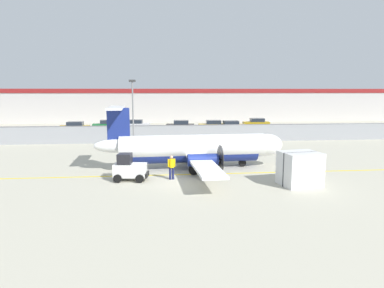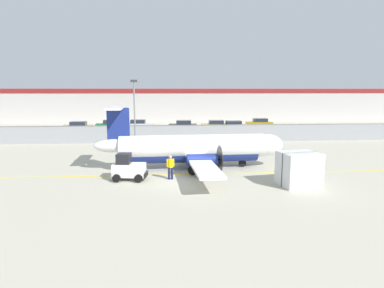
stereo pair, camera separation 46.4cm
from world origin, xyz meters
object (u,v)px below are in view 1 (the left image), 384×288
at_px(ground_crew_worker, 172,166).
at_px(parked_car_6, 256,123).
at_px(parked_car_1, 107,125).
at_px(parked_car_4, 213,126).
at_px(cargo_container, 300,169).
at_px(traffic_cone_far_left, 216,162).
at_px(traffic_cone_near_left, 191,159).
at_px(apron_light_pole, 133,108).
at_px(parked_car_0, 75,127).
at_px(parked_car_5, 232,126).
at_px(traffic_cone_near_right, 208,159).
at_px(parked_car_2, 136,125).
at_px(parked_car_3, 180,126).
at_px(baggage_tug, 129,168).
at_px(commuter_airplane, 197,148).

height_order(ground_crew_worker, parked_car_6, same).
relative_size(parked_car_1, parked_car_4, 1.01).
relative_size(cargo_container, traffic_cone_far_left, 4.23).
bearing_deg(traffic_cone_near_left, ground_crew_worker, -108.55).
xyz_separation_m(cargo_container, apron_light_pole, (-11.83, 15.79, 3.20)).
relative_size(parked_car_6, apron_light_pole, 0.59).
distance_m(parked_car_0, parked_car_5, 23.05).
relative_size(ground_crew_worker, traffic_cone_near_left, 2.66).
xyz_separation_m(traffic_cone_near_left, traffic_cone_far_left, (2.04, -1.25, 0.00)).
height_order(cargo_container, parked_car_6, cargo_container).
distance_m(parked_car_5, parked_car_6, 6.50).
distance_m(traffic_cone_near_left, parked_car_1, 26.79).
bearing_deg(traffic_cone_near_left, traffic_cone_near_right, -0.76).
bearing_deg(traffic_cone_near_right, parked_car_2, 107.28).
height_order(traffic_cone_near_left, parked_car_3, parked_car_3).
height_order(ground_crew_worker, parked_car_0, same).
bearing_deg(parked_car_6, apron_light_pole, 47.09).
bearing_deg(apron_light_pole, parked_car_2, 92.78).
bearing_deg(parked_car_0, traffic_cone_far_left, 124.92).
bearing_deg(parked_car_2, baggage_tug, -83.52).
bearing_deg(commuter_airplane, parked_car_6, 62.20).
bearing_deg(parked_car_1, commuter_airplane, 107.75).
relative_size(commuter_airplane, ground_crew_worker, 9.45).
bearing_deg(baggage_tug, traffic_cone_near_right, 48.33).
xyz_separation_m(traffic_cone_near_left, parked_car_0, (-14.87, 22.09, 0.58)).
distance_m(ground_crew_worker, traffic_cone_near_right, 6.41).
height_order(traffic_cone_near_right, apron_light_pole, apron_light_pole).
distance_m(baggage_tug, parked_car_6, 35.88).
height_order(ground_crew_worker, apron_light_pole, apron_light_pole).
bearing_deg(cargo_container, parked_car_3, 90.99).
bearing_deg(parked_car_1, parked_car_6, 177.95).
distance_m(cargo_container, apron_light_pole, 19.99).
relative_size(ground_crew_worker, parked_car_6, 0.40).
bearing_deg(parked_car_4, parked_car_2, -8.00).
bearing_deg(parked_car_2, cargo_container, -64.97).
xyz_separation_m(traffic_cone_near_left, parked_car_4, (5.48, 22.48, 0.58)).
xyz_separation_m(baggage_tug, parked_car_3, (5.31, 28.30, 0.04)).
relative_size(commuter_airplane, parked_car_2, 3.73).
xyz_separation_m(ground_crew_worker, parked_car_5, (10.01, 26.92, -0.06)).
relative_size(cargo_container, parked_car_1, 0.63).
xyz_separation_m(traffic_cone_near_left, parked_car_6, (13.18, 25.59, 0.58)).
xyz_separation_m(parked_car_5, parked_car_6, (5.01, 4.14, 0.00)).
bearing_deg(parked_car_4, traffic_cone_near_right, 82.25).
bearing_deg(cargo_container, parked_car_4, 81.96).
bearing_deg(traffic_cone_far_left, traffic_cone_near_right, 114.77).
xyz_separation_m(parked_car_0, parked_car_6, (28.05, 3.50, 0.00)).
bearing_deg(parked_car_2, traffic_cone_near_right, -69.00).
bearing_deg(parked_car_1, parked_car_2, 175.69).
height_order(parked_car_1, apron_light_pole, apron_light_pole).
distance_m(parked_car_6, apron_light_pole, 25.77).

